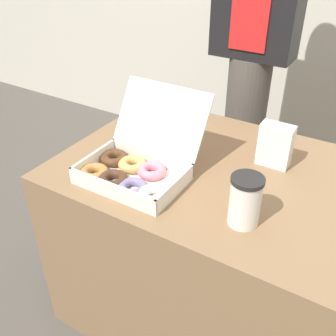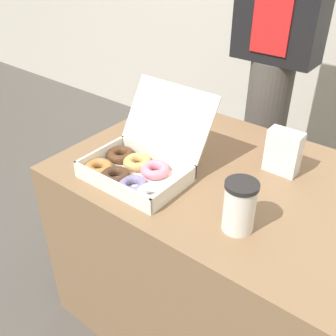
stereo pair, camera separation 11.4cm
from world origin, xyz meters
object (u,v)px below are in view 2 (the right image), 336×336
at_px(donut_box, 137,165).
at_px(napkin_holder, 283,152).
at_px(coffee_cup, 239,206).
at_px(person_customer, 278,38).

bearing_deg(donut_box, napkin_holder, 40.65).
bearing_deg(coffee_cup, donut_box, 176.24).
distance_m(coffee_cup, napkin_holder, 0.33).
relative_size(donut_box, coffee_cup, 2.38).
bearing_deg(person_customer, donut_box, -94.17).
bearing_deg(napkin_holder, person_customer, 119.53).
bearing_deg(person_customer, napkin_holder, -60.47).
height_order(coffee_cup, person_customer, person_customer).
height_order(coffee_cup, napkin_holder, same).
height_order(napkin_holder, person_customer, person_customer).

